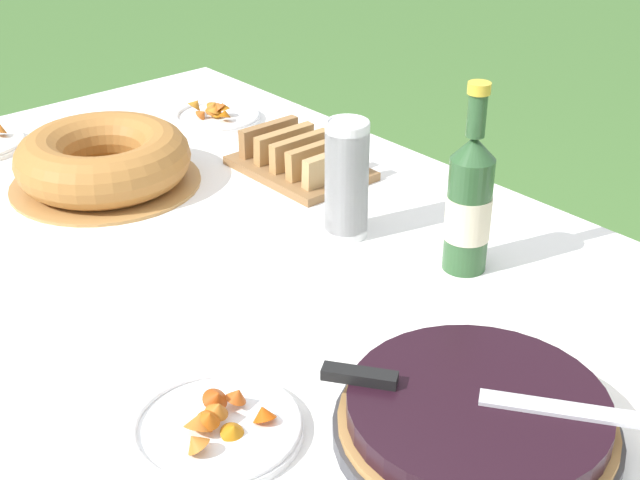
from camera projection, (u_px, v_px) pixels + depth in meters
name	position (u px, v px, depth m)	size (l,w,h in m)	color
garden_table	(247.00, 318.00, 1.37)	(1.89, 1.15, 0.69)	brown
tablecloth	(246.00, 295.00, 1.35)	(1.90, 1.16, 0.10)	white
berry_tart	(477.00, 419.00, 1.03)	(0.34, 0.34, 0.06)	#38383D
serving_knife	(454.00, 391.00, 1.02)	(0.32, 0.24, 0.01)	silver
bundt_cake	(103.00, 160.00, 1.65)	(0.35, 0.35, 0.10)	#B78447
cup_stack	(347.00, 180.00, 1.45)	(0.07, 0.07, 0.20)	white
cider_bottle_green	(469.00, 203.00, 1.35)	(0.07, 0.07, 0.30)	#2D562D
snack_plate_near	(217.00, 115.00, 1.96)	(0.19, 0.19, 0.06)	white
snack_plate_far	(217.00, 426.00, 1.05)	(0.21, 0.21, 0.05)	white
bread_board	(300.00, 160.00, 1.71)	(0.26, 0.18, 0.07)	olive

